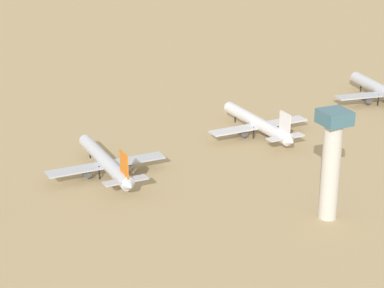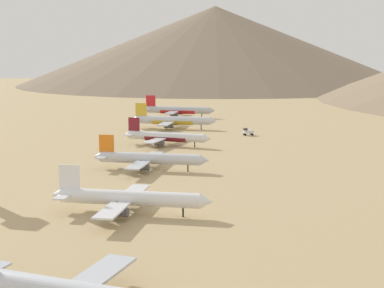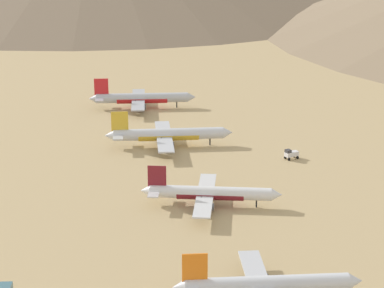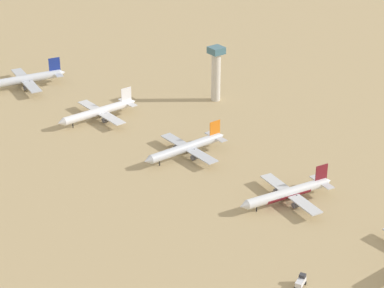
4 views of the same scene
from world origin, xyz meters
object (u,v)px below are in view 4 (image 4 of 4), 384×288
(service_truck, at_px, (301,281))
(control_tower, at_px, (216,71))
(parked_jet_4, at_px, (288,193))
(parked_jet_2, at_px, (99,112))
(parked_jet_1, at_px, (24,79))
(parked_jet_3, at_px, (187,148))

(service_truck, distance_m, control_tower, 163.36)
(control_tower, bearing_deg, parked_jet_4, 67.41)
(parked_jet_2, xyz_separation_m, service_truck, (13.15, 157.91, -2.32))
(parked_jet_1, relative_size, parked_jet_3, 1.11)
(parked_jet_2, distance_m, parked_jet_4, 116.97)
(parked_jet_3, height_order, control_tower, control_tower)
(service_truck, relative_size, control_tower, 0.19)
(parked_jet_1, height_order, service_truck, parked_jet_1)
(parked_jet_2, distance_m, parked_jet_3, 59.56)
(parked_jet_2, distance_m, service_truck, 158.48)
(control_tower, bearing_deg, parked_jet_2, -12.56)
(parked_jet_4, relative_size, control_tower, 1.49)
(parked_jet_3, xyz_separation_m, service_truck, (24.96, 99.54, -2.26))
(parked_jet_1, distance_m, parked_jet_4, 180.87)
(service_truck, xyz_separation_m, control_tower, (-75.89, -143.93, 14.43))
(parked_jet_3, relative_size, parked_jet_4, 1.01)
(control_tower, bearing_deg, service_truck, 62.20)
(parked_jet_1, height_order, parked_jet_4, parked_jet_1)
(control_tower, bearing_deg, parked_jet_1, -45.75)
(parked_jet_1, bearing_deg, parked_jet_2, 100.83)
(parked_jet_3, distance_m, control_tower, 68.65)
(parked_jet_1, bearing_deg, service_truck, 89.70)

